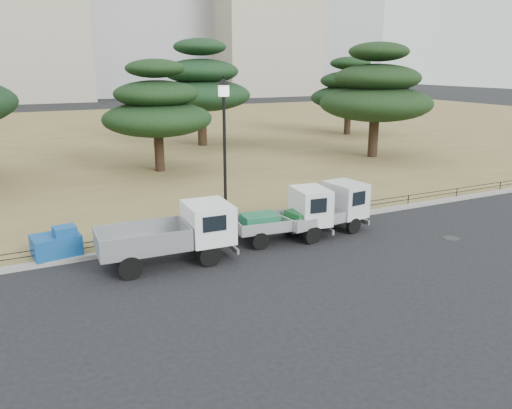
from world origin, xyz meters
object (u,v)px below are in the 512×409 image
truck_large (174,232)px  street_lamp (224,130)px  truck_kei_front (289,215)px  truck_kei_rear (328,209)px  tarp_pile (57,243)px

truck_large → street_lamp: (2.55, 1.83, 2.91)m
truck_kei_front → street_lamp: bearing=148.1°
truck_large → truck_kei_rear: truck_large is taller
truck_large → truck_kei_front: size_ratio=1.19×
truck_kei_rear → street_lamp: (-3.62, 1.45, 3.03)m
truck_kei_front → tarp_pile: (-7.83, 1.64, -0.38)m
truck_large → truck_kei_rear: bearing=5.6°
street_lamp → tarp_pile: size_ratio=3.50×
truck_kei_front → truck_kei_rear: (1.73, 0.03, -0.00)m
truck_kei_front → tarp_pile: bearing=174.3°
truck_large → truck_kei_front: truck_large is taller
truck_kei_front → truck_kei_rear: 1.73m
truck_large → tarp_pile: bearing=151.6°
tarp_pile → street_lamp: bearing=-1.6°
truck_large → truck_kei_rear: size_ratio=1.18×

